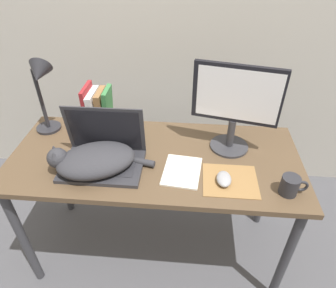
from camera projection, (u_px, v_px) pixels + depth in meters
The scene contains 10 objects.
desk at pixel (155, 168), 1.50m from camera, with size 1.41×0.62×0.73m.
laptop at pixel (103, 155), 1.38m from camera, with size 0.37×0.25×0.26m.
cat at pixel (94, 160), 1.34m from camera, with size 0.47×0.35×0.13m.
external_monitor at pixel (235, 104), 1.37m from camera, with size 0.40×0.19×0.43m.
mousepad at pixel (230, 180), 1.32m from camera, with size 0.24×0.21×0.00m.
computer_mouse at pixel (224, 179), 1.30m from camera, with size 0.06×0.10×0.03m.
book_row at pixel (99, 110), 1.57m from camera, with size 0.13×0.16×0.25m.
desk_lamp at pixel (41, 86), 1.45m from camera, with size 0.17×0.17×0.41m.
notepad at pixel (182, 171), 1.36m from camera, with size 0.19×0.23×0.01m.
mug at pixel (290, 185), 1.23m from camera, with size 0.11×0.08×0.09m.
Camera 1 is at (0.16, -0.81, 1.65)m, focal length 32.00 mm.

